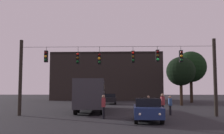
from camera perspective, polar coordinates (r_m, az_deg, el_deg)
ground_plane at (r=30.17m, az=1.36°, el=-8.94°), size 168.00×168.00×0.00m
overhead_signal_span at (r=21.17m, az=0.88°, el=-0.47°), size 16.00×0.44×6.18m
city_bus at (r=26.40m, az=-4.44°, el=-5.43°), size 3.16×11.13×3.00m
car_near_right at (r=17.82m, az=7.73°, el=-9.07°), size 1.95×4.39×1.52m
car_far_left at (r=38.80m, az=-0.47°, el=-6.88°), size 2.00×4.41×1.52m
pedestrian_crossing_left at (r=21.08m, az=10.94°, el=-7.77°), size 0.30×0.40×1.78m
pedestrian_crossing_center at (r=22.31m, az=12.54°, el=-7.93°), size 0.26×0.37×1.58m
pedestrian_crossing_right at (r=19.07m, az=-1.86°, el=-8.31°), size 0.27×0.38×1.71m
pedestrian_near_bus at (r=22.44m, az=7.92°, el=-7.97°), size 0.30×0.40×1.59m
corner_building at (r=54.42m, az=-1.05°, el=-2.19°), size 21.95×8.04×9.48m
tree_left_silhouette at (r=45.16m, az=16.75°, el=0.02°), size 5.10×5.10×8.43m
tree_behind_building at (r=36.50m, az=14.72°, el=-0.94°), size 3.89×3.89×6.52m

